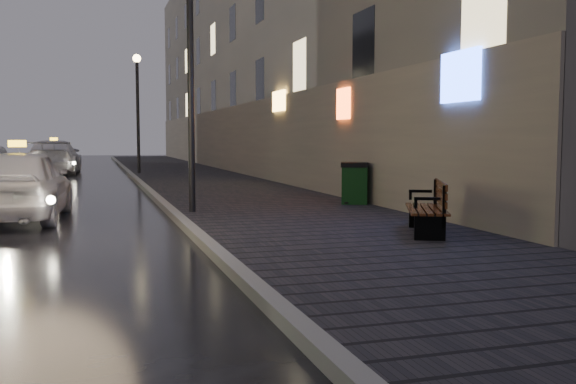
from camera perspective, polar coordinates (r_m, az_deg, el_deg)
name	(u,v)px	position (r m, az deg, el deg)	size (l,w,h in m)	color
ground	(111,286)	(7.75, -15.50, -8.08)	(120.00, 120.00, 0.00)	black
sidewalk	(188,175)	(28.90, -8.90, 1.50)	(4.60, 58.00, 0.15)	black
curb	(132,176)	(28.66, -13.66, 1.40)	(0.20, 58.00, 0.15)	slate
building_near	(238,44)	(33.71, -4.51, 12.96)	(1.80, 50.00, 13.00)	#605B54
lamp_near	(190,53)	(13.83, -8.68, 12.15)	(0.36, 0.36, 5.28)	black
lamp_far	(138,98)	(29.68, -13.23, 8.11)	(0.36, 0.36, 5.28)	black
bench	(430,207)	(10.69, 12.55, -1.34)	(1.23, 1.78, 0.87)	black
trash_bin	(354,183)	(15.34, 5.93, 0.83)	(0.84, 0.84, 0.99)	black
taxi_near	(19,184)	(14.37, -22.82, 0.66)	(1.80, 4.48, 1.53)	silver
taxi_mid	(54,157)	(32.59, -20.06, 2.91)	(2.25, 5.53, 1.60)	white
car_far	(60,153)	(42.12, -19.59, 3.25)	(1.83, 4.55, 1.55)	#929299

